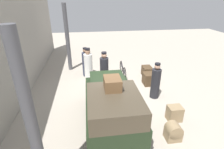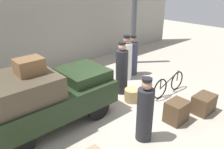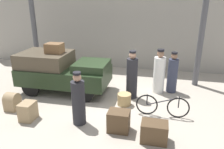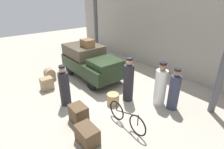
{
  "view_description": "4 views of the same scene",
  "coord_description": "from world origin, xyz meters",
  "px_view_note": "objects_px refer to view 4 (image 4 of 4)",
  "views": [
    {
      "loc": [
        -6.74,
        1.18,
        4.17
      ],
      "look_at": [
        0.2,
        0.2,
        0.95
      ],
      "focal_mm": 28.0,
      "sensor_mm": 36.0,
      "label": 1
    },
    {
      "loc": [
        -3.83,
        -4.33,
        3.55
      ],
      "look_at": [
        0.2,
        0.2,
        0.95
      ],
      "focal_mm": 35.0,
      "sensor_mm": 36.0,
      "label": 2
    },
    {
      "loc": [
        1.8,
        -6.92,
        3.58
      ],
      "look_at": [
        0.2,
        0.2,
        0.95
      ],
      "focal_mm": 35.0,
      "sensor_mm": 36.0,
      "label": 3
    },
    {
      "loc": [
        5.19,
        -3.82,
        3.91
      ],
      "look_at": [
        0.2,
        0.2,
        0.95
      ],
      "focal_mm": 28.0,
      "sensor_mm": 36.0,
      "label": 4
    }
  ],
  "objects_px": {
    "trunk_umber_medium": "(79,114)",
    "porter_standing_middle": "(128,81)",
    "porter_lifting_near_truck": "(64,87)",
    "bicycle": "(126,117)",
    "trunk_on_truck_roof": "(87,43)",
    "trunk_barrel_dark": "(50,75)",
    "truck": "(91,61)",
    "wicker_basket": "(113,99)",
    "porter_carrying_trunk": "(174,91)",
    "trunk_wicker_pale": "(87,135)",
    "suitcase_black_upright": "(47,84)",
    "conductor_in_dark_uniform": "(160,86)"
  },
  "relations": [
    {
      "from": "trunk_barrel_dark",
      "to": "truck",
      "type": "bearing_deg",
      "value": 61.88
    },
    {
      "from": "porter_standing_middle",
      "to": "trunk_on_truck_roof",
      "type": "bearing_deg",
      "value": 179.27
    },
    {
      "from": "trunk_wicker_pale",
      "to": "trunk_on_truck_roof",
      "type": "xyz_separation_m",
      "value": [
        -3.92,
        2.51,
        1.45
      ]
    },
    {
      "from": "wicker_basket",
      "to": "porter_carrying_trunk",
      "type": "relative_size",
      "value": 0.29
    },
    {
      "from": "bicycle",
      "to": "porter_lifting_near_truck",
      "type": "bearing_deg",
      "value": -158.27
    },
    {
      "from": "trunk_barrel_dark",
      "to": "bicycle",
      "type": "bearing_deg",
      "value": 7.46
    },
    {
      "from": "trunk_umber_medium",
      "to": "porter_standing_middle",
      "type": "bearing_deg",
      "value": 88.52
    },
    {
      "from": "porter_carrying_trunk",
      "to": "trunk_on_truck_roof",
      "type": "distance_m",
      "value": 4.64
    },
    {
      "from": "wicker_basket",
      "to": "porter_carrying_trunk",
      "type": "height_order",
      "value": "porter_carrying_trunk"
    },
    {
      "from": "suitcase_black_upright",
      "to": "trunk_wicker_pale",
      "type": "xyz_separation_m",
      "value": [
        3.8,
        -0.24,
        -0.01
      ]
    },
    {
      "from": "truck",
      "to": "trunk_umber_medium",
      "type": "height_order",
      "value": "truck"
    },
    {
      "from": "suitcase_black_upright",
      "to": "trunk_wicker_pale",
      "type": "distance_m",
      "value": 3.8
    },
    {
      "from": "truck",
      "to": "trunk_wicker_pale",
      "type": "bearing_deg",
      "value": -34.16
    },
    {
      "from": "truck",
      "to": "suitcase_black_upright",
      "type": "distance_m",
      "value": 2.35
    },
    {
      "from": "porter_standing_middle",
      "to": "trunk_on_truck_roof",
      "type": "height_order",
      "value": "trunk_on_truck_roof"
    },
    {
      "from": "porter_carrying_trunk",
      "to": "trunk_umber_medium",
      "type": "height_order",
      "value": "porter_carrying_trunk"
    },
    {
      "from": "porter_lifting_near_truck",
      "to": "truck",
      "type": "bearing_deg",
      "value": 125.28
    },
    {
      "from": "truck",
      "to": "conductor_in_dark_uniform",
      "type": "xyz_separation_m",
      "value": [
        3.73,
        0.7,
        -0.08
      ]
    },
    {
      "from": "porter_standing_middle",
      "to": "trunk_wicker_pale",
      "type": "bearing_deg",
      "value": -69.41
    },
    {
      "from": "conductor_in_dark_uniform",
      "to": "trunk_on_truck_roof",
      "type": "xyz_separation_m",
      "value": [
        -3.95,
        -0.7,
        0.95
      ]
    },
    {
      "from": "bicycle",
      "to": "conductor_in_dark_uniform",
      "type": "distance_m",
      "value": 1.93
    },
    {
      "from": "porter_standing_middle",
      "to": "wicker_basket",
      "type": "bearing_deg",
      "value": -104.25
    },
    {
      "from": "trunk_wicker_pale",
      "to": "trunk_on_truck_roof",
      "type": "relative_size",
      "value": 1.1
    },
    {
      "from": "bicycle",
      "to": "suitcase_black_upright",
      "type": "height_order",
      "value": "bicycle"
    },
    {
      "from": "conductor_in_dark_uniform",
      "to": "trunk_barrel_dark",
      "type": "bearing_deg",
      "value": -151.83
    },
    {
      "from": "porter_standing_middle",
      "to": "porter_lifting_near_truck",
      "type": "xyz_separation_m",
      "value": [
        -1.27,
        -2.09,
        -0.08
      ]
    },
    {
      "from": "trunk_barrel_dark",
      "to": "suitcase_black_upright",
      "type": "bearing_deg",
      "value": -27.96
    },
    {
      "from": "porter_carrying_trunk",
      "to": "trunk_on_truck_roof",
      "type": "bearing_deg",
      "value": -169.36
    },
    {
      "from": "conductor_in_dark_uniform",
      "to": "trunk_wicker_pale",
      "type": "relative_size",
      "value": 2.52
    },
    {
      "from": "wicker_basket",
      "to": "suitcase_black_upright",
      "type": "distance_m",
      "value": 3.14
    },
    {
      "from": "porter_standing_middle",
      "to": "conductor_in_dark_uniform",
      "type": "relative_size",
      "value": 1.04
    },
    {
      "from": "truck",
      "to": "bicycle",
      "type": "xyz_separation_m",
      "value": [
        3.89,
        -1.17,
        -0.51
      ]
    },
    {
      "from": "wicker_basket",
      "to": "porter_standing_middle",
      "type": "relative_size",
      "value": 0.26
    },
    {
      "from": "trunk_barrel_dark",
      "to": "wicker_basket",
      "type": "bearing_deg",
      "value": 17.54
    },
    {
      "from": "bicycle",
      "to": "trunk_on_truck_roof",
      "type": "bearing_deg",
      "value": 164.05
    },
    {
      "from": "truck",
      "to": "wicker_basket",
      "type": "relative_size",
      "value": 7.32
    },
    {
      "from": "porter_standing_middle",
      "to": "trunk_umber_medium",
      "type": "distance_m",
      "value": 2.27
    },
    {
      "from": "truck",
      "to": "trunk_on_truck_roof",
      "type": "bearing_deg",
      "value": -180.0
    },
    {
      "from": "truck",
      "to": "porter_standing_middle",
      "type": "relative_size",
      "value": 1.93
    },
    {
      "from": "bicycle",
      "to": "trunk_wicker_pale",
      "type": "height_order",
      "value": "bicycle"
    },
    {
      "from": "conductor_in_dark_uniform",
      "to": "trunk_umber_medium",
      "type": "height_order",
      "value": "conductor_in_dark_uniform"
    },
    {
      "from": "porter_lifting_near_truck",
      "to": "trunk_umber_medium",
      "type": "height_order",
      "value": "porter_lifting_near_truck"
    },
    {
      "from": "porter_lifting_near_truck",
      "to": "bicycle",
      "type": "bearing_deg",
      "value": 21.73
    },
    {
      "from": "porter_lifting_near_truck",
      "to": "porter_carrying_trunk",
      "type": "xyz_separation_m",
      "value": [
        2.73,
        2.96,
        -0.0
      ]
    },
    {
      "from": "porter_standing_middle",
      "to": "trunk_umber_medium",
      "type": "relative_size",
      "value": 2.98
    },
    {
      "from": "porter_standing_middle",
      "to": "porter_carrying_trunk",
      "type": "xyz_separation_m",
      "value": [
        1.47,
        0.87,
        -0.09
      ]
    },
    {
      "from": "porter_carrying_trunk",
      "to": "trunk_umber_medium",
      "type": "bearing_deg",
      "value": -116.31
    },
    {
      "from": "truck",
      "to": "bicycle",
      "type": "height_order",
      "value": "truck"
    },
    {
      "from": "trunk_barrel_dark",
      "to": "trunk_wicker_pale",
      "type": "relative_size",
      "value": 0.87
    },
    {
      "from": "truck",
      "to": "trunk_on_truck_roof",
      "type": "distance_m",
      "value": 0.89
    }
  ]
}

